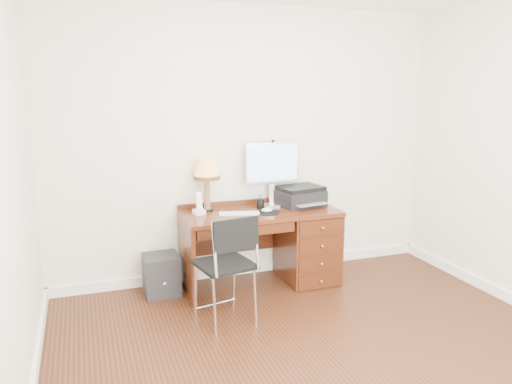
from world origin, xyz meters
name	(u,v)px	position (x,y,z in m)	size (l,w,h in m)	color
ground	(325,354)	(0.00, 0.00, 0.00)	(4.00, 4.00, 0.00)	black
room_shell	(291,312)	(0.00, 0.63, 0.05)	(4.00, 4.00, 4.00)	silver
desk	(291,241)	(0.32, 1.40, 0.41)	(1.50, 0.67, 0.75)	#532311
monitor	(273,166)	(0.20, 1.60, 1.15)	(0.55, 0.19, 0.63)	silver
keyboard	(239,213)	(-0.23, 1.36, 0.76)	(0.38, 0.11, 0.01)	white
mouse_pad	(267,211)	(0.03, 1.32, 0.76)	(0.24, 0.24, 0.05)	black
printer	(300,196)	(0.46, 1.50, 0.85)	(0.49, 0.42, 0.20)	black
leg_lamp	(207,172)	(-0.48, 1.58, 1.13)	(0.26, 0.26, 0.52)	black
phone	(199,208)	(-0.59, 1.48, 0.81)	(0.12, 0.12, 0.21)	white
pen_cup	(260,204)	(0.04, 1.51, 0.80)	(0.08, 0.08, 0.09)	black
chair	(227,259)	(-0.54, 0.71, 0.56)	(0.51, 0.51, 0.92)	black
equipment_box	(162,275)	(-0.96, 1.50, 0.19)	(0.32, 0.32, 0.38)	black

